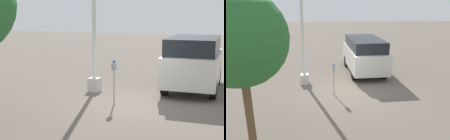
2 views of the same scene
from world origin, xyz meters
TOP-DOWN VIEW (x-y plane):
  - ground_plane at (0.00, 0.00)m, footprint 80.00×80.00m
  - parking_meter_near at (-0.21, 0.62)m, footprint 0.21×0.12m
  - lamp_post at (1.34, 2.13)m, footprint 0.44×0.44m
  - parked_van at (3.26, -1.44)m, footprint 4.60×2.28m

SIDE VIEW (x-z plane):
  - ground_plane at x=0.00m, z-range 0.00..0.00m
  - parking_meter_near at x=-0.21m, z-range 0.37..1.92m
  - parked_van at x=3.26m, z-range 0.09..2.27m
  - lamp_post at x=1.34m, z-range -1.10..5.76m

